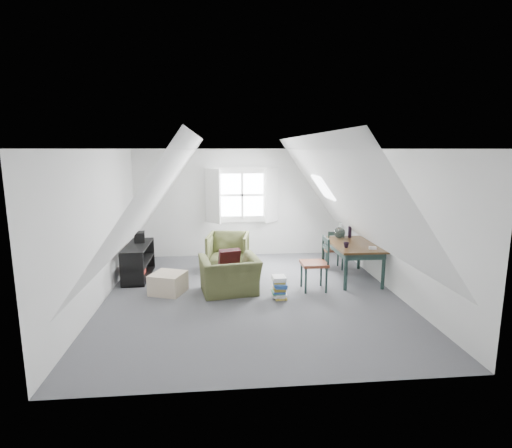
{
  "coord_description": "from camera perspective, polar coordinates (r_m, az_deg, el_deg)",
  "views": [
    {
      "loc": [
        -0.56,
        -6.57,
        2.49
      ],
      "look_at": [
        0.12,
        0.6,
        1.15
      ],
      "focal_mm": 28.0,
      "sensor_mm": 36.0,
      "label": 1
    }
  ],
  "objects": [
    {
      "name": "wall_back",
      "position": [
        9.42,
        -2.0,
        2.97
      ],
      "size": [
        5.0,
        0.0,
        5.0
      ],
      "primitive_type": "plane",
      "rotation": [
        1.57,
        0.0,
        0.0
      ],
      "color": "silver",
      "rests_on": "ground"
    },
    {
      "name": "paper_box",
      "position": [
        7.61,
        16.33,
        -3.3
      ],
      "size": [
        0.14,
        0.11,
        0.04
      ],
      "primitive_type": "cube",
      "rotation": [
        0.0,
        0.0,
        -0.24
      ],
      "color": "white",
      "rests_on": "dining_table"
    },
    {
      "name": "wall_right",
      "position": [
        7.36,
        19.22,
        0.25
      ],
      "size": [
        0.0,
        5.5,
        5.5
      ],
      "primitive_type": "plane",
      "rotation": [
        1.57,
        0.0,
        -1.57
      ],
      "color": "silver",
      "rests_on": "ground"
    },
    {
      "name": "dining_chair_far",
      "position": [
        8.59,
        11.04,
        -3.49
      ],
      "size": [
        0.39,
        0.39,
        0.84
      ],
      "rotation": [
        0.0,
        0.0,
        3.16
      ],
      "color": "brown",
      "rests_on": "floor"
    },
    {
      "name": "wall_front",
      "position": [
        4.06,
        2.78,
        -7.26
      ],
      "size": [
        5.0,
        0.0,
        5.0
      ],
      "primitive_type": "plane",
      "rotation": [
        -1.57,
        0.0,
        0.0
      ],
      "color": "silver",
      "rests_on": "ground"
    },
    {
      "name": "slope_left",
      "position": [
        6.69,
        -13.96,
        4.09
      ],
      "size": [
        3.19,
        5.5,
        4.48
      ],
      "primitive_type": "plane",
      "rotation": [
        0.0,
        2.19,
        0.0
      ],
      "color": "white",
      "rests_on": "wall_left"
    },
    {
      "name": "media_shelf",
      "position": [
        8.22,
        -16.5,
        -5.38
      ],
      "size": [
        0.43,
        1.28,
        0.66
      ],
      "rotation": [
        0.0,
        0.0,
        -0.08
      ],
      "color": "black",
      "rests_on": "floor"
    },
    {
      "name": "armchair_far",
      "position": [
        8.56,
        -3.98,
        -6.4
      ],
      "size": [
        0.95,
        0.97,
        0.77
      ],
      "primitive_type": "imported",
      "rotation": [
        0.0,
        0.0,
        -0.16
      ],
      "color": "#474C29",
      "rests_on": "floor"
    },
    {
      "name": "slope_right",
      "position": [
        6.94,
        12.32,
        4.39
      ],
      "size": [
        3.19,
        5.5,
        4.48
      ],
      "primitive_type": "plane",
      "rotation": [
        0.0,
        -2.19,
        0.0
      ],
      "color": "white",
      "rests_on": "wall_right"
    },
    {
      "name": "armchair_near",
      "position": [
        7.19,
        -3.77,
        -9.75
      ],
      "size": [
        1.12,
        1.02,
        0.65
      ],
      "primitive_type": "imported",
      "rotation": [
        0.0,
        0.0,
        3.3
      ],
      "color": "#474C29",
      "rests_on": "floor"
    },
    {
      "name": "skylight",
      "position": [
        8.19,
        9.55,
        5.17
      ],
      "size": [
        0.35,
        0.75,
        0.47
      ],
      "primitive_type": "cube",
      "rotation": [
        0.0,
        0.95,
        0.0
      ],
      "color": "white",
      "rests_on": "slope_right"
    },
    {
      "name": "ottoman",
      "position": [
        7.27,
        -12.44,
        -8.23
      ],
      "size": [
        0.69,
        0.69,
        0.36
      ],
      "primitive_type": "cube",
      "rotation": [
        0.0,
        0.0,
        -0.36
      ],
      "color": "#BFAC91",
      "rests_on": "floor"
    },
    {
      "name": "dining_table",
      "position": [
        7.97,
        13.76,
        -3.39
      ],
      "size": [
        0.85,
        1.41,
        0.71
      ],
      "rotation": [
        0.0,
        0.0,
        -0.05
      ],
      "color": "#341F0D",
      "rests_on": "floor"
    },
    {
      "name": "demijohn",
      "position": [
        8.29,
        11.84,
        -1.16
      ],
      "size": [
        0.23,
        0.23,
        0.33
      ],
      "rotation": [
        0.0,
        0.0,
        0.05
      ],
      "color": "silver",
      "rests_on": "dining_table"
    },
    {
      "name": "ceiling",
      "position": [
        6.6,
        -0.59,
        10.63
      ],
      "size": [
        5.5,
        5.5,
        0.0
      ],
      "primitive_type": "plane",
      "rotation": [
        3.14,
        0.0,
        0.0
      ],
      "color": "white",
      "rests_on": "wall_back"
    },
    {
      "name": "cup",
      "position": [
        7.6,
        12.75,
        -3.31
      ],
      "size": [
        0.14,
        0.14,
        0.1
      ],
      "primitive_type": "imported",
      "rotation": [
        0.0,
        0.0,
        0.33
      ],
      "color": "black",
      "rests_on": "dining_table"
    },
    {
      "name": "wall_left",
      "position": [
        6.96,
        -21.52,
        -0.46
      ],
      "size": [
        0.0,
        5.5,
        5.5
      ],
      "primitive_type": "plane",
      "rotation": [
        1.57,
        0.0,
        1.57
      ],
      "color": "silver",
      "rests_on": "ground"
    },
    {
      "name": "floor",
      "position": [
        7.05,
        -0.55,
        -10.14
      ],
      "size": [
        5.5,
        5.5,
        0.0
      ],
      "primitive_type": "plane",
      "color": "#515156",
      "rests_on": "ground"
    },
    {
      "name": "vase_twigs",
      "position": [
        8.47,
        13.26,
        -1.02
      ],
      "size": [
        0.07,
        0.08,
        0.58
      ],
      "rotation": [
        0.0,
        0.0,
        -0.05
      ],
      "color": "black",
      "rests_on": "dining_table"
    },
    {
      "name": "electronics_box",
      "position": [
        8.39,
        -16.29,
        -1.84
      ],
      "size": [
        0.24,
        0.3,
        0.22
      ],
      "primitive_type": "cube",
      "rotation": [
        0.0,
        0.0,
        0.16
      ],
      "color": "black",
      "rests_on": "media_shelf"
    },
    {
      "name": "magazine_stack",
      "position": [
        6.87,
        3.39,
        -9.02
      ],
      "size": [
        0.29,
        0.34,
        0.38
      ],
      "rotation": [
        0.0,
        0.0,
        0.17
      ],
      "color": "#B29933",
      "rests_on": "floor"
    },
    {
      "name": "throw_pillow",
      "position": [
        7.15,
        -3.86,
        -5.03
      ],
      "size": [
        0.42,
        0.31,
        0.39
      ],
      "primitive_type": "cube",
      "rotation": [
        0.31,
        0.0,
        0.25
      ],
      "color": "#350E11",
      "rests_on": "armchair_near"
    },
    {
      "name": "dormer_window",
      "position": [
        9.32,
        -1.98,
        4.13
      ],
      "size": [
        1.71,
        0.35,
        1.3
      ],
      "color": "white",
      "rests_on": "wall_back"
    },
    {
      "name": "dining_chair_near",
      "position": [
        7.25,
        8.59,
        -5.48
      ],
      "size": [
        0.45,
        0.45,
        0.97
      ],
      "rotation": [
        0.0,
        0.0,
        -1.51
      ],
      "color": "brown",
      "rests_on": "floor"
    }
  ]
}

